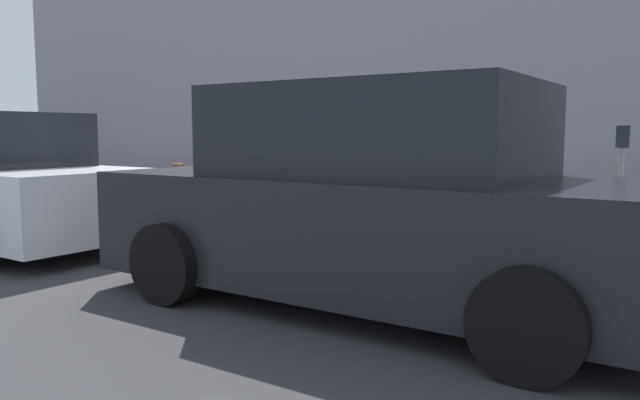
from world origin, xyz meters
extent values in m
plane|color=#333335|center=(0.00, 0.00, 0.00)|extent=(40.00, 40.00, 0.00)
cube|color=#ADA89E|center=(0.00, -2.50, 0.07)|extent=(18.00, 5.00, 0.14)
cube|color=gray|center=(0.00, -7.27, 4.22)|extent=(24.00, 3.00, 8.43)
cube|color=red|center=(-3.25, -0.58, 0.45)|extent=(0.47, 0.26, 0.63)
cube|color=black|center=(-3.25, -0.58, 0.45)|extent=(0.47, 0.06, 0.64)
cylinder|color=gray|center=(-3.45, -0.59, 0.79)|extent=(0.02, 0.02, 0.04)
cylinder|color=gray|center=(-3.05, -0.57, 0.79)|extent=(0.02, 0.02, 0.04)
cylinder|color=black|center=(-3.25, -0.58, 0.81)|extent=(0.40, 0.04, 0.02)
cylinder|color=black|center=(-3.46, -0.59, 0.16)|extent=(0.04, 0.02, 0.04)
cylinder|color=black|center=(-3.05, -0.57, 0.16)|extent=(0.04, 0.02, 0.04)
cube|color=navy|center=(-2.74, -0.58, 0.48)|extent=(0.42, 0.25, 0.68)
cube|color=black|center=(-2.74, -0.58, 0.48)|extent=(0.41, 0.08, 0.70)
cylinder|color=gray|center=(-2.91, -0.60, 0.98)|extent=(0.02, 0.02, 0.32)
cylinder|color=gray|center=(-2.57, -0.56, 0.98)|extent=(0.02, 0.02, 0.32)
cylinder|color=black|center=(-2.74, -0.58, 1.14)|extent=(0.34, 0.06, 0.02)
cylinder|color=black|center=(-2.91, -0.60, 0.16)|extent=(0.05, 0.02, 0.04)
cylinder|color=black|center=(-2.56, -0.56, 0.16)|extent=(0.05, 0.02, 0.04)
cube|color=#59601E|center=(-2.25, -0.63, 0.41)|extent=(0.41, 0.24, 0.55)
cube|color=black|center=(-2.25, -0.63, 0.41)|extent=(0.41, 0.06, 0.56)
cylinder|color=gray|center=(-2.42, -0.62, 0.81)|extent=(0.02, 0.02, 0.24)
cylinder|color=gray|center=(-2.08, -0.64, 0.81)|extent=(0.02, 0.02, 0.24)
cylinder|color=black|center=(-2.25, -0.63, 0.93)|extent=(0.34, 0.04, 0.02)
cylinder|color=black|center=(-2.43, -0.62, 0.16)|extent=(0.04, 0.02, 0.04)
cylinder|color=black|center=(-2.08, -0.64, 0.16)|extent=(0.04, 0.02, 0.04)
cube|color=#9EA0A8|center=(-1.73, -0.66, 0.47)|extent=(0.49, 0.25, 0.67)
cube|color=black|center=(-1.73, -0.66, 0.47)|extent=(0.48, 0.08, 0.68)
cylinder|color=gray|center=(-1.94, -0.64, 0.92)|extent=(0.02, 0.02, 0.23)
cylinder|color=gray|center=(-1.53, -0.68, 0.92)|extent=(0.02, 0.02, 0.23)
cylinder|color=black|center=(-1.73, -0.66, 1.03)|extent=(0.41, 0.06, 0.02)
cylinder|color=black|center=(-1.95, -0.64, 0.16)|extent=(0.05, 0.02, 0.04)
cylinder|color=black|center=(-1.52, -0.68, 0.16)|extent=(0.05, 0.02, 0.04)
cube|color=black|center=(-1.21, -0.62, 0.50)|extent=(0.43, 0.24, 0.72)
cube|color=black|center=(-1.21, -0.62, 0.50)|extent=(0.43, 0.06, 0.74)
cylinder|color=gray|center=(-1.38, -0.63, 0.96)|extent=(0.02, 0.02, 0.19)
cylinder|color=gray|center=(-1.03, -0.61, 0.96)|extent=(0.02, 0.02, 0.19)
cylinder|color=black|center=(-1.21, -0.62, 1.05)|extent=(0.36, 0.04, 0.02)
cylinder|color=black|center=(-1.39, -0.63, 0.16)|extent=(0.04, 0.02, 0.04)
cylinder|color=black|center=(-1.02, -0.61, 0.16)|extent=(0.04, 0.02, 0.04)
cube|color=maroon|center=(-0.67, -0.68, 0.41)|extent=(0.51, 0.29, 0.53)
cube|color=black|center=(-0.67, -0.68, 0.41)|extent=(0.50, 0.08, 0.54)
cylinder|color=gray|center=(-0.88, -0.67, 0.69)|extent=(0.02, 0.02, 0.04)
cylinder|color=gray|center=(-0.45, -0.70, 0.69)|extent=(0.02, 0.02, 0.04)
cylinder|color=black|center=(-0.67, -0.68, 0.71)|extent=(0.43, 0.05, 0.02)
cylinder|color=black|center=(-0.89, -0.67, 0.16)|extent=(0.05, 0.02, 0.04)
cylinder|color=black|center=(-0.45, -0.70, 0.16)|extent=(0.05, 0.02, 0.04)
cylinder|color=#D89E0C|center=(0.35, -0.63, 0.42)|extent=(0.20, 0.20, 0.57)
sphere|color=#D89E0C|center=(0.35, -0.63, 0.76)|extent=(0.21, 0.21, 0.21)
cylinder|color=#D89E0C|center=(0.50, -0.63, 0.45)|extent=(0.09, 0.10, 0.09)
cylinder|color=#D89E0C|center=(0.20, -0.63, 0.45)|extent=(0.09, 0.10, 0.09)
cylinder|color=brown|center=(1.13, -0.48, 0.52)|extent=(0.17, 0.17, 0.76)
cylinder|color=slate|center=(-4.52, -0.88, 0.67)|extent=(0.05, 0.05, 1.05)
cube|color=#1E2328|center=(-4.52, -0.88, 1.30)|extent=(0.12, 0.09, 0.22)
cube|color=black|center=(-3.07, 1.68, 0.59)|extent=(4.55, 1.98, 0.83)
cube|color=black|center=(-3.07, 1.68, 1.35)|extent=(2.40, 1.74, 0.68)
cylinder|color=black|center=(-1.64, 2.51, 0.32)|extent=(0.65, 0.25, 0.64)
cylinder|color=black|center=(-1.73, 0.71, 0.32)|extent=(0.65, 0.25, 0.64)
cylinder|color=black|center=(-4.42, 2.64, 0.32)|extent=(0.65, 0.25, 0.64)
cylinder|color=black|center=(-4.50, 0.84, 0.32)|extent=(0.65, 0.25, 0.64)
cylinder|color=black|center=(0.79, 0.90, 0.32)|extent=(0.65, 0.26, 0.64)
camera|label=1|loc=(-5.12, 5.94, 1.34)|focal=34.54mm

